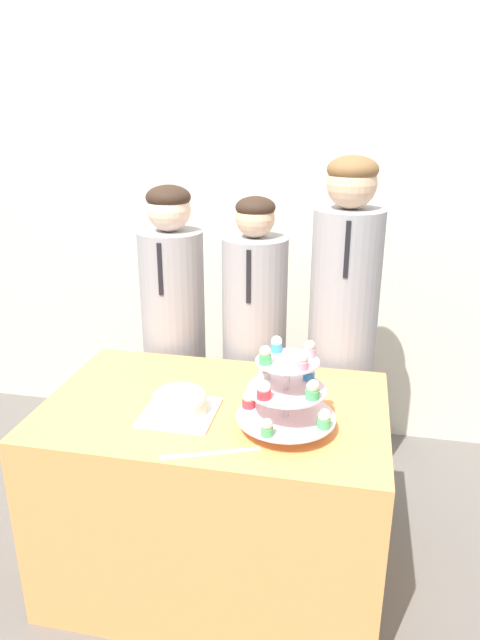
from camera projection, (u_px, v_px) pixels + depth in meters
The scene contains 8 objects.
wall_back at pixel (271, 188), 2.93m from camera, with size 9.00×0.06×2.70m.
table at pixel (216, 492), 2.15m from camera, with size 1.21×0.77×0.75m.
round_cake at pixel (179, 402), 1.94m from camera, with size 0.24×0.24×0.10m.
cake_knife at pixel (193, 455), 1.71m from camera, with size 0.29×0.13×0.01m.
cupcake_stand at pixel (287, 390), 1.81m from camera, with size 0.32×0.32×0.31m.
student_0 at pixel (175, 350), 2.62m from camera, with size 0.28×0.29×1.44m.
student_1 at pixel (254, 362), 2.56m from camera, with size 0.28×0.29×1.40m.
student_2 at pixel (341, 350), 2.46m from camera, with size 0.29×0.29×1.56m.
Camera 1 is at (0.45, -1.35, 1.72)m, focal length 32.00 mm.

